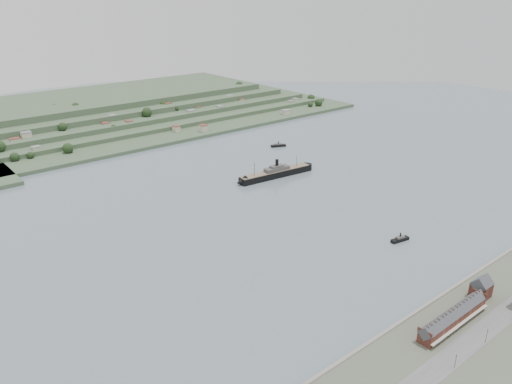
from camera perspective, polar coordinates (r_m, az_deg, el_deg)
ground at (r=399.28m, az=1.11°, el=-3.30°), size 1400.00×1400.00×0.00m
near_shore at (r=303.11m, az=25.55°, el=-14.57°), size 220.00×80.00×2.60m
terrace_row at (r=298.18m, az=21.60°, el=-13.15°), size 55.60×9.80×11.07m
gabled_building at (r=328.09m, az=24.35°, el=-9.91°), size 10.40×10.18×14.09m
far_peninsula at (r=734.04m, az=-17.71°, el=8.53°), size 760.00×309.00×30.00m
steamship at (r=489.57m, az=2.02°, el=2.11°), size 89.64×19.40×21.51m
tugboat at (r=382.13m, az=16.13°, el=-5.20°), size 15.48×6.59×6.76m
ferry_east at (r=589.42m, az=2.58°, el=5.35°), size 18.24×11.60×6.65m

